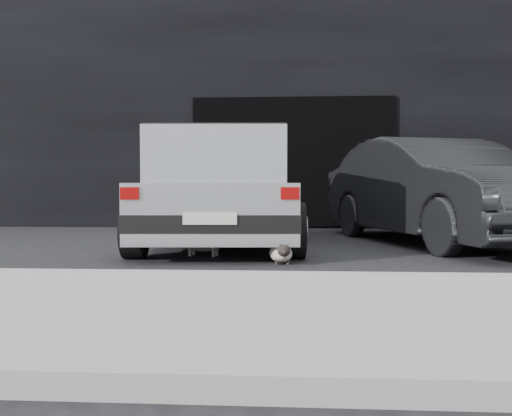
# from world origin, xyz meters

# --- Properties ---
(ground) EXTENTS (80.00, 80.00, 0.00)m
(ground) POSITION_xyz_m (0.00, 0.00, 0.00)
(ground) COLOR black
(ground) RESTS_ON ground
(building_facade) EXTENTS (34.00, 4.00, 5.00)m
(building_facade) POSITION_xyz_m (1.00, 6.00, 2.50)
(building_facade) COLOR black
(building_facade) RESTS_ON ground
(garage_opening) EXTENTS (4.00, 0.10, 2.60)m
(garage_opening) POSITION_xyz_m (1.00, 3.99, 1.30)
(garage_opening) COLOR black
(garage_opening) RESTS_ON ground
(curb) EXTENTS (18.00, 0.25, 0.12)m
(curb) POSITION_xyz_m (1.00, -2.60, 0.06)
(curb) COLOR #999A94
(curb) RESTS_ON ground
(sidewalk) EXTENTS (18.00, 2.20, 0.11)m
(sidewalk) POSITION_xyz_m (1.00, -3.80, 0.06)
(sidewalk) COLOR #999A94
(sidewalk) RESTS_ON ground
(silver_hatchback) EXTENTS (2.24, 4.23, 1.52)m
(silver_hatchback) POSITION_xyz_m (0.02, 0.54, 0.83)
(silver_hatchback) COLOR silver
(silver_hatchback) RESTS_ON ground
(second_car) EXTENTS (2.82, 4.84, 1.51)m
(second_car) POSITION_xyz_m (3.01, 0.98, 0.75)
(second_car) COLOR black
(second_car) RESTS_ON ground
(cat_siamese) EXTENTS (0.30, 0.69, 0.24)m
(cat_siamese) POSITION_xyz_m (0.85, -1.17, 0.11)
(cat_siamese) COLOR beige
(cat_siamese) RESTS_ON ground
(cat_white) EXTENTS (0.73, 0.33, 0.34)m
(cat_white) POSITION_xyz_m (-0.04, -0.58, 0.17)
(cat_white) COLOR silver
(cat_white) RESTS_ON ground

